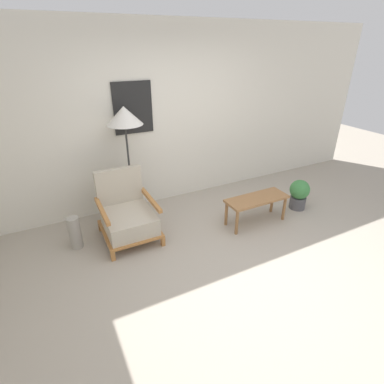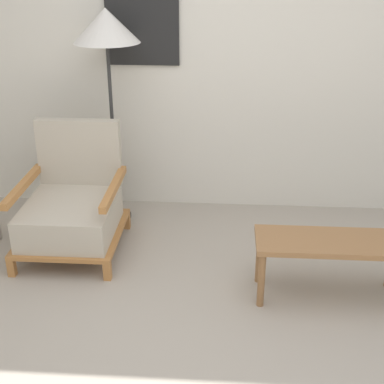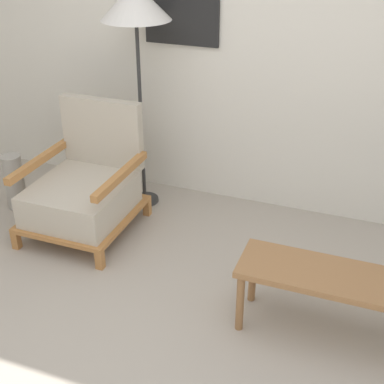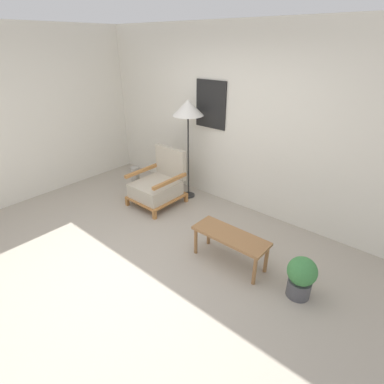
% 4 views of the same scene
% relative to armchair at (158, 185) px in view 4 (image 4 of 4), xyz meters
% --- Properties ---
extents(ground_plane, '(14.00, 14.00, 0.00)m').
position_rel_armchair_xyz_m(ground_plane, '(0.96, -1.24, -0.33)').
color(ground_plane, '#A89E8E').
extents(wall_back, '(8.00, 0.09, 2.70)m').
position_rel_armchair_xyz_m(wall_back, '(0.96, 0.84, 1.03)').
color(wall_back, silver).
rests_on(wall_back, ground_plane).
extents(wall_left, '(0.06, 8.00, 2.70)m').
position_rel_armchair_xyz_m(wall_left, '(-1.82, -0.74, 1.02)').
color(wall_left, silver).
rests_on(wall_left, ground_plane).
extents(armchair, '(0.70, 0.77, 0.89)m').
position_rel_armchair_xyz_m(armchair, '(0.00, 0.00, 0.00)').
color(armchair, '#B2753D').
rests_on(armchair, ground_plane).
extents(floor_lamp, '(0.48, 0.48, 1.64)m').
position_rel_armchair_xyz_m(floor_lamp, '(0.22, 0.50, 1.15)').
color(floor_lamp, '#2D2D2D').
rests_on(floor_lamp, ground_plane).
extents(coffee_table, '(0.92, 0.34, 0.40)m').
position_rel_armchair_xyz_m(coffee_table, '(1.75, -0.49, 0.02)').
color(coffee_table, olive).
rests_on(coffee_table, ground_plane).
extents(vase, '(0.15, 0.15, 0.43)m').
position_rel_armchair_xyz_m(vase, '(-0.67, 0.07, -0.11)').
color(vase, '#9E998E').
rests_on(vase, ground_plane).
extents(potted_plant, '(0.31, 0.31, 0.48)m').
position_rel_armchair_xyz_m(potted_plant, '(2.61, -0.46, -0.07)').
color(potted_plant, '#4C4C51').
rests_on(potted_plant, ground_plane).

